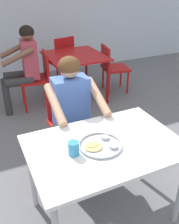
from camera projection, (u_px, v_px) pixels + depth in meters
ground_plane at (110, 216)px, 2.20m from camera, size 12.00×12.00×0.05m
table_foreground at (105, 152)px, 1.90m from camera, size 1.14×0.78×0.73m
thali_tray at (100, 145)px, 1.84m from camera, size 0.32×0.32×0.03m
drinking_cup at (74, 148)px, 1.73m from camera, size 0.08×0.08×0.10m
chair_foreground at (67, 118)px, 2.66m from camera, size 0.39×0.43×0.85m
diner_foreground at (74, 109)px, 2.38m from camera, size 0.50×0.56×1.20m
table_background_red at (75, 60)px, 3.94m from camera, size 0.87×0.92×0.74m
chair_red_left at (39, 76)px, 3.76m from camera, size 0.47×0.45×0.85m
chair_red_right at (112, 65)px, 4.28m from camera, size 0.49×0.49×0.80m
chair_red_far at (62, 58)px, 4.54m from camera, size 0.49×0.48×0.89m
patron_background at (24, 62)px, 3.62m from camera, size 0.58×0.52×1.23m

